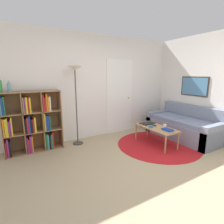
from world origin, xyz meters
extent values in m
plane|color=tan|center=(0.00, 0.00, 0.00)|extent=(14.00, 14.00, 0.00)
cube|color=silver|center=(0.00, 2.28, 1.30)|extent=(7.75, 0.05, 2.60)
cube|color=white|center=(0.78, 2.24, 1.00)|extent=(0.81, 0.02, 2.01)
sphere|color=tan|center=(1.06, 2.22, 0.96)|extent=(0.04, 0.04, 0.04)
cube|color=silver|center=(2.40, 1.13, 1.30)|extent=(0.05, 5.25, 2.60)
cube|color=#332D28|center=(2.37, 1.07, 1.31)|extent=(0.02, 0.78, 0.51)
cube|color=teal|center=(2.35, 1.07, 1.31)|extent=(0.01, 0.72, 0.45)
cylinder|color=#B2191E|center=(1.03, 0.94, 0.00)|extent=(1.90, 1.90, 0.01)
cube|color=#936B47|center=(-2.07, 2.06, 0.64)|extent=(0.02, 0.34, 1.29)
cube|color=#936B47|center=(-0.94, 2.06, 0.64)|extent=(0.02, 0.34, 1.29)
cube|color=#936B47|center=(-1.50, 2.06, 1.28)|extent=(1.15, 0.34, 0.02)
cube|color=#936B47|center=(-1.50, 2.06, 0.01)|extent=(1.15, 0.34, 0.02)
cube|color=#936B47|center=(-1.50, 2.22, 0.64)|extent=(1.15, 0.02, 1.29)
cube|color=#936B47|center=(-1.69, 2.06, 0.64)|extent=(0.02, 0.32, 1.25)
cube|color=#936B47|center=(-1.32, 2.06, 0.64)|extent=(0.02, 0.32, 1.25)
cube|color=#936B47|center=(-1.50, 2.06, 0.43)|extent=(1.11, 0.32, 0.02)
cube|color=#936B47|center=(-1.50, 2.06, 0.85)|extent=(1.11, 0.32, 0.02)
cube|color=#B21E23|center=(-2.04, 2.00, 0.17)|extent=(0.02, 0.20, 0.31)
cube|color=#7F287A|center=(-2.01, 2.00, 0.20)|extent=(0.03, 0.20, 0.37)
cube|color=black|center=(-1.97, 2.01, 0.18)|extent=(0.03, 0.22, 0.32)
cube|color=#7F287A|center=(-1.66, 2.03, 0.19)|extent=(0.02, 0.27, 0.34)
cube|color=#B21E23|center=(-1.63, 2.03, 0.17)|extent=(0.03, 0.26, 0.30)
cube|color=#7F287A|center=(-1.60, 2.03, 0.20)|extent=(0.03, 0.27, 0.36)
cube|color=orange|center=(-1.56, 2.03, 0.20)|extent=(0.02, 0.26, 0.36)
cube|color=#196B38|center=(-1.29, 2.00, 0.19)|extent=(0.03, 0.19, 0.35)
cube|color=teal|center=(-1.25, 2.01, 0.18)|extent=(0.03, 0.23, 0.33)
cube|color=black|center=(-1.22, 2.00, 0.16)|extent=(0.03, 0.21, 0.29)
cube|color=#196B38|center=(-1.18, 2.01, 0.18)|extent=(0.03, 0.23, 0.32)
cube|color=#B21E23|center=(-1.15, 2.01, 0.20)|extent=(0.03, 0.22, 0.37)
cube|color=orange|center=(-2.04, 2.01, 0.62)|extent=(0.02, 0.23, 0.35)
cube|color=gold|center=(-2.00, 1.99, 0.62)|extent=(0.03, 0.19, 0.35)
cube|color=gold|center=(-1.97, 1.99, 0.62)|extent=(0.02, 0.19, 0.36)
cube|color=#7F287A|center=(-1.94, 2.01, 0.59)|extent=(0.02, 0.23, 0.29)
cube|color=#7F287A|center=(-1.92, 2.02, 0.60)|extent=(0.02, 0.25, 0.32)
cube|color=gold|center=(-1.90, 2.00, 0.63)|extent=(0.02, 0.20, 0.36)
cube|color=black|center=(-1.65, 2.03, 0.60)|extent=(0.03, 0.26, 0.31)
cube|color=#B21E23|center=(-1.62, 1.99, 0.61)|extent=(0.03, 0.19, 0.33)
cube|color=navy|center=(-1.59, 2.01, 0.62)|extent=(0.03, 0.22, 0.35)
cube|color=black|center=(-1.55, 2.03, 0.59)|extent=(0.03, 0.27, 0.29)
cube|color=#B21E23|center=(-1.51, 2.02, 0.59)|extent=(0.02, 0.24, 0.29)
cube|color=gold|center=(-1.48, 2.00, 0.60)|extent=(0.03, 0.21, 0.31)
cube|color=gold|center=(-1.29, 2.01, 0.63)|extent=(0.02, 0.21, 0.37)
cube|color=navy|center=(-1.25, 2.02, 0.60)|extent=(0.03, 0.24, 0.32)
cube|color=navy|center=(-1.22, 2.01, 0.60)|extent=(0.03, 0.23, 0.32)
cube|color=#196B38|center=(-1.19, 2.01, 0.60)|extent=(0.02, 0.22, 0.31)
cube|color=teal|center=(-2.04, 2.01, 1.03)|extent=(0.02, 0.23, 0.34)
cube|color=navy|center=(-2.01, 2.02, 1.03)|extent=(0.03, 0.24, 0.34)
cube|color=#196B38|center=(-1.98, 2.00, 1.04)|extent=(0.02, 0.20, 0.36)
cube|color=olive|center=(-1.66, 2.03, 1.02)|extent=(0.02, 0.26, 0.32)
cube|color=#7F287A|center=(-1.63, 2.02, 1.01)|extent=(0.02, 0.25, 0.30)
cube|color=gold|center=(-1.60, 2.03, 1.02)|extent=(0.03, 0.26, 0.32)
cube|color=#B21E23|center=(-1.57, 1.99, 1.01)|extent=(0.02, 0.19, 0.31)
cube|color=gold|center=(-1.54, 1.99, 1.02)|extent=(0.03, 0.19, 0.31)
cube|color=#B21E23|center=(-1.29, 2.01, 1.03)|extent=(0.03, 0.22, 0.35)
cube|color=#B21E23|center=(-1.25, 2.03, 1.00)|extent=(0.02, 0.26, 0.29)
cube|color=orange|center=(-1.22, 2.00, 1.04)|extent=(0.02, 0.20, 0.37)
cube|color=orange|center=(-1.19, 2.00, 1.01)|extent=(0.03, 0.20, 0.30)
cube|color=silver|center=(-1.16, 1.99, 1.02)|extent=(0.02, 0.19, 0.31)
cylinder|color=#333333|center=(-0.58, 1.97, 0.01)|extent=(0.24, 0.24, 0.01)
cylinder|color=#333333|center=(-0.58, 1.97, 0.90)|extent=(0.02, 0.02, 1.70)
cone|color=white|center=(-0.58, 1.97, 1.75)|extent=(0.33, 0.33, 0.10)
cube|color=gray|center=(1.92, 0.99, 0.21)|extent=(0.87, 1.82, 0.42)
cube|color=gray|center=(2.28, 0.99, 0.41)|extent=(0.16, 1.82, 0.82)
cube|color=gray|center=(1.92, 0.16, 0.28)|extent=(0.87, 0.16, 0.56)
cube|color=gray|center=(1.92, 1.82, 0.28)|extent=(0.87, 0.16, 0.56)
cube|color=slate|center=(1.84, 0.61, 0.47)|extent=(0.67, 0.73, 0.10)
cube|color=slate|center=(1.84, 1.36, 0.47)|extent=(0.67, 0.73, 0.10)
cube|color=#AD7F51|center=(0.98, 1.00, 0.41)|extent=(0.47, 1.05, 0.02)
cylinder|color=#AD7F51|center=(0.79, 0.51, 0.20)|extent=(0.04, 0.04, 0.40)
cylinder|color=#AD7F51|center=(0.79, 1.49, 0.20)|extent=(0.04, 0.04, 0.40)
cylinder|color=#AD7F51|center=(1.18, 0.51, 0.20)|extent=(0.04, 0.04, 0.40)
cylinder|color=#AD7F51|center=(1.18, 1.49, 0.20)|extent=(0.04, 0.04, 0.40)
cube|color=black|center=(1.01, 1.32, 0.43)|extent=(0.37, 0.26, 0.02)
cylinder|color=teal|center=(0.85, 1.04, 0.45)|extent=(0.11, 0.11, 0.04)
cube|color=teal|center=(1.00, 0.66, 0.43)|extent=(0.15, 0.23, 0.02)
cube|color=navy|center=(1.00, 0.67, 0.45)|extent=(0.15, 0.23, 0.03)
cylinder|color=white|center=(1.15, 0.89, 0.46)|extent=(0.07, 0.07, 0.07)
cube|color=black|center=(1.01, 1.11, 0.43)|extent=(0.07, 0.15, 0.02)
cylinder|color=#2D8438|center=(-2.00, 2.07, 1.40)|extent=(0.06, 0.06, 0.23)
cylinder|color=#6B93A3|center=(-1.86, 2.07, 1.37)|extent=(0.06, 0.06, 0.17)
cylinder|color=#6B93A3|center=(-1.86, 2.07, 1.48)|extent=(0.02, 0.02, 0.04)
camera|label=1|loc=(-1.86, -1.83, 1.62)|focal=28.00mm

